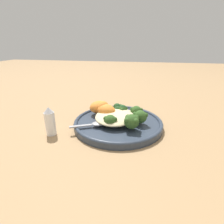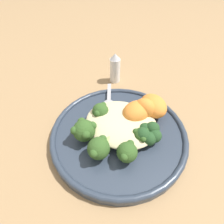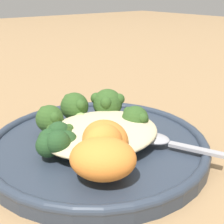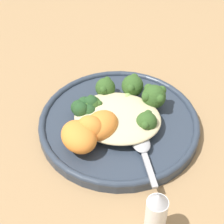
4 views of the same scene
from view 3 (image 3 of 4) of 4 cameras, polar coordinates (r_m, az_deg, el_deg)
The scene contains 13 objects.
ground_plane at distance 0.40m, azimuth -4.82°, elevation -7.72°, with size 4.00×4.00×0.00m, color #9E7A51.
plate at distance 0.40m, azimuth -2.59°, elevation -6.06°, with size 0.28×0.28×0.02m.
quinoa_mound at distance 0.38m, azimuth -1.94°, elevation -3.71°, with size 0.15×0.12×0.02m, color beige.
broccoli_stalk_0 at distance 0.40m, azimuth 3.13°, elevation -2.02°, with size 0.09×0.04×0.04m.
broccoli_stalk_1 at distance 0.44m, azimuth -0.95°, elevation 0.69°, with size 0.09×0.10×0.04m.
broccoli_stalk_2 at distance 0.43m, azimuth -6.00°, elevation -0.08°, with size 0.05×0.12×0.04m.
broccoli_stalk_3 at distance 0.41m, azimuth -10.13°, elevation -1.78°, with size 0.06×0.11×0.04m.
broccoli_stalk_4 at distance 0.37m, azimuth -8.41°, elevation -4.36°, with size 0.07×0.05×0.03m.
sweet_potato_chunk_0 at distance 0.31m, azimuth -1.66°, elevation -8.53°, with size 0.07×0.05×0.04m, color orange.
sweet_potato_chunk_1 at distance 0.34m, azimuth -1.27°, elevation -5.08°, with size 0.06×0.05×0.04m, color orange.
sweet_potato_chunk_2 at distance 0.33m, azimuth -1.72°, elevation -6.11°, with size 0.05×0.04×0.05m, color orange.
kale_tuft at distance 0.36m, azimuth -10.10°, elevation -5.21°, with size 0.05×0.05×0.03m.
spoon at distance 0.38m, azimuth 8.86°, elevation -5.11°, with size 0.06×0.10×0.01m.
Camera 3 is at (0.19, 0.30, 0.20)m, focal length 50.00 mm.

